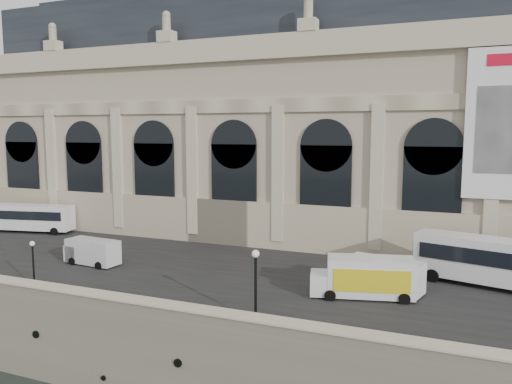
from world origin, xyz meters
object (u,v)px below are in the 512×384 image
(bus_left, at_px, (27,217))
(box_truck, at_px, (364,278))
(bus_right, at_px, (503,262))
(lamp_left, at_px, (33,265))
(van_b, at_px, (90,252))
(van_c, at_px, (380,275))
(lamp_right, at_px, (256,287))

(bus_left, distance_m, box_truck, 43.51)
(bus_right, bearing_deg, lamp_left, -158.19)
(bus_left, relative_size, van_b, 2.14)
(bus_right, xyz_separation_m, box_truck, (-9.73, -5.97, -0.67))
(bus_left, xyz_separation_m, van_c, (43.54, -6.88, -0.57))
(van_b, distance_m, lamp_left, 7.56)
(bus_left, relative_size, bus_right, 0.87)
(bus_right, height_order, van_c, bus_right)
(lamp_left, bearing_deg, bus_right, 21.81)
(van_c, height_order, lamp_right, lamp_right)
(bus_left, distance_m, lamp_right, 40.34)
(bus_left, height_order, lamp_left, lamp_left)
(box_truck, relative_size, lamp_right, 1.65)
(bus_left, height_order, bus_right, bus_right)
(bus_left, distance_m, van_c, 44.08)
(bus_left, xyz_separation_m, box_truck, (42.62, -8.74, -0.37))
(lamp_left, bearing_deg, lamp_right, 0.61)
(box_truck, xyz_separation_m, lamp_right, (-5.71, -7.54, 0.86))
(lamp_right, bearing_deg, van_c, 54.77)
(lamp_right, bearing_deg, lamp_left, -179.39)
(bus_right, bearing_deg, van_b, -169.94)
(bus_left, xyz_separation_m, bus_right, (52.34, -2.77, 0.30))
(bus_left, height_order, van_c, bus_left)
(bus_left, relative_size, box_truck, 1.48)
(lamp_right, bearing_deg, van_b, 159.65)
(van_b, xyz_separation_m, box_truck, (25.35, 0.25, 0.32))
(box_truck, bearing_deg, bus_right, 31.54)
(bus_left, distance_m, bus_right, 52.42)
(bus_left, relative_size, lamp_right, 2.45)
(lamp_left, distance_m, lamp_right, 18.83)
(lamp_left, relative_size, lamp_right, 0.80)
(bus_right, relative_size, lamp_left, 3.54)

